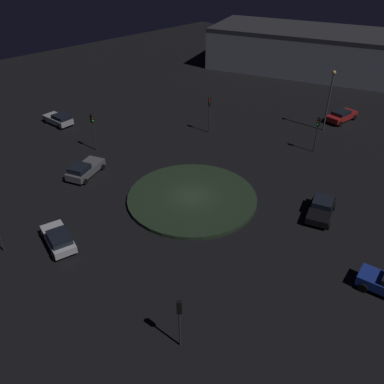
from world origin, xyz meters
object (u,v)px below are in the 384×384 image
Objects in this scene: traffic_light_southwest at (179,315)px; traffic_light_east at (317,128)px; traffic_light_north at (93,125)px; car_red at (341,115)px; traffic_light_northeast at (209,108)px; car_grey at (84,169)px; streetlamp_east at (330,94)px; car_white at (59,239)px; car_black at (321,209)px; car_silver at (59,119)px; store_building at (304,50)px.

traffic_light_east is at bearing -27.12° from traffic_light_southwest.
car_red is at bearing 57.35° from traffic_light_north.
traffic_light_northeast is at bearing -27.94° from car_red.
car_grey is 0.64× the size of streetlamp_east.
car_black is at bearing -111.68° from car_white.
traffic_light_southwest is 0.87× the size of traffic_light_northeast.
traffic_light_east is (17.25, -26.33, 2.15)m from car_silver.
car_grey reaches higher than car_black.
car_silver is at bearing 134.17° from streetlamp_east.
car_silver is 0.94× the size of car_black.
car_red is 22.77m from store_building.
store_building is (43.07, 1.93, 0.34)m from traffic_light_north.
traffic_light_north is (-12.63, 5.42, -0.07)m from traffic_light_northeast.
traffic_light_southwest is at bearing 2.84° from traffic_light_northeast.
car_red is 0.63× the size of streetlamp_east.
store_building reaches higher than traffic_light_east.
traffic_light_southwest is 0.52× the size of streetlamp_east.
car_black is at bearing 12.99° from traffic_light_north.
traffic_light_southwest is 27.51m from traffic_light_north.
store_building reaches higher than traffic_light_north.
traffic_light_north reaches higher than traffic_light_southwest.
car_black is 1.06× the size of traffic_light_north.
car_black is 43.99m from store_building.
car_red is at bearing -82.81° from car_white.
streetlamp_east is at bearing -26.21° from traffic_light_southwest.
store_building reaches higher than car_silver.
streetlamp_east is (10.95, -9.19, 1.54)m from traffic_light_northeast.
store_building is at bearing -129.38° from car_red.
car_grey is (-4.24, -13.42, -0.00)m from car_silver.
traffic_light_east is 6.68m from streetlamp_east.
car_red is at bearing -0.29° from streetlamp_east.
traffic_light_north is at bearing 22.38° from car_grey.
car_silver reaches higher than car_black.
traffic_light_northeast is (16.49, -1.28, 2.37)m from car_grey.
traffic_light_northeast reaches higher than car_silver.
car_red is at bearing -138.19° from car_silver.
traffic_light_southwest is at bearing 25.66° from traffic_light_east.
traffic_light_north is at bearing -35.60° from traffic_light_east.
car_black is at bearing 44.16° from traffic_light_east.
car_black is at bearing -39.61° from traffic_light_southwest.
store_building is at bearing -106.75° from car_silver.
traffic_light_north is 43.11m from store_building.
traffic_light_east is (21.48, -12.91, 2.15)m from car_grey.
traffic_light_north is at bearing 70.08° from store_building.
car_white is at bearing -155.65° from car_grey.
traffic_light_southwest is (-6.17, -21.48, 1.97)m from car_grey.
store_building is (25.45, 18.97, 0.49)m from traffic_light_east.
streetlamp_east reaches higher than traffic_light_east.
car_white is 0.95× the size of car_black.
traffic_light_southwest is 0.11× the size of store_building.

